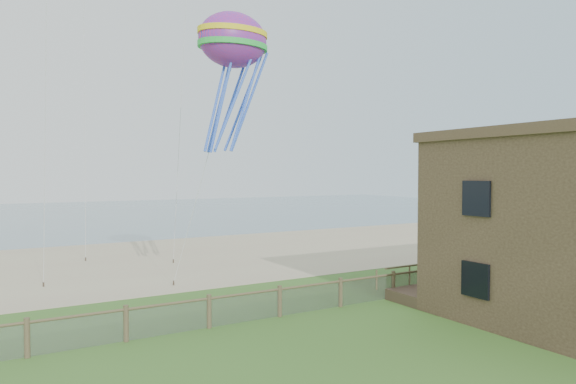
% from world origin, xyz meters
% --- Properties ---
extents(ground, '(160.00, 160.00, 0.00)m').
position_xyz_m(ground, '(0.00, 0.00, 0.00)').
color(ground, '#356021').
rests_on(ground, ground).
extents(sand_beach, '(72.00, 20.00, 0.02)m').
position_xyz_m(sand_beach, '(0.00, 22.00, 0.00)').
color(sand_beach, tan).
rests_on(sand_beach, ground).
extents(ocean, '(160.00, 68.00, 0.02)m').
position_xyz_m(ocean, '(0.00, 66.00, 0.00)').
color(ocean, slate).
rests_on(ocean, ground).
extents(chainlink_fence, '(36.20, 0.20, 1.25)m').
position_xyz_m(chainlink_fence, '(0.00, 6.00, 0.55)').
color(chainlink_fence, '#4A3E2A').
rests_on(chainlink_fence, ground).
extents(motel_deck, '(15.00, 2.00, 0.50)m').
position_xyz_m(motel_deck, '(13.00, 5.00, 0.25)').
color(motel_deck, brown).
rests_on(motel_deck, ground).
extents(picnic_table, '(1.75, 1.43, 0.67)m').
position_xyz_m(picnic_table, '(8.04, 4.21, 0.34)').
color(picnic_table, brown).
rests_on(picnic_table, ground).
extents(octopus_kite, '(3.88, 3.07, 7.14)m').
position_xyz_m(octopus_kite, '(0.17, 10.74, 10.19)').
color(octopus_kite, '#E5244F').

